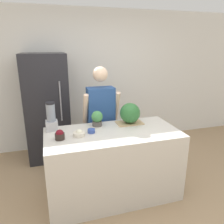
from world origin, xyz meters
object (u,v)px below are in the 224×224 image
at_px(person, 101,121).
at_px(watermelon, 130,113).
at_px(refrigerator, 47,108).
at_px(bowl_cherries, 60,135).
at_px(blender, 51,118).
at_px(bowl_small_blue, 91,131).
at_px(potted_plant, 97,118).
at_px(bowl_cream, 79,133).

distance_m(person, watermelon, 0.52).
relative_size(refrigerator, bowl_cherries, 15.14).
relative_size(bowl_cherries, blender, 0.33).
bearing_deg(person, bowl_small_blue, -115.41).
relative_size(person, bowl_cherries, 13.77).
relative_size(watermelon, blender, 0.76).
xyz_separation_m(bowl_cherries, blender, (-0.08, 0.34, 0.10)).
bearing_deg(blender, potted_plant, -1.99).
relative_size(refrigerator, person, 1.10).
bearing_deg(bowl_small_blue, person, 64.59).
distance_m(refrigerator, watermelon, 1.57).
bearing_deg(refrigerator, blender, -87.49).
height_order(bowl_cream, potted_plant, potted_plant).
height_order(person, bowl_cherries, person).
relative_size(refrigerator, potted_plant, 8.80).
relative_size(refrigerator, bowl_small_blue, 19.82).
relative_size(watermelon, potted_plant, 1.34).
xyz_separation_m(watermelon, blender, (-1.04, 0.07, 0.00)).
xyz_separation_m(refrigerator, potted_plant, (0.64, -1.08, 0.10)).
distance_m(bowl_small_blue, potted_plant, 0.27).
height_order(bowl_cream, blender, blender).
height_order(person, potted_plant, person).
relative_size(person, blender, 4.53).
bearing_deg(bowl_small_blue, watermelon, 16.80).
bearing_deg(potted_plant, refrigerator, 120.54).
height_order(bowl_cherries, potted_plant, potted_plant).
xyz_separation_m(watermelon, potted_plant, (-0.45, 0.05, -0.05)).
relative_size(watermelon, bowl_cream, 1.89).
relative_size(bowl_small_blue, potted_plant, 0.44).
distance_m(bowl_cherries, potted_plant, 0.60).
bearing_deg(bowl_small_blue, bowl_cherries, -166.24).
bearing_deg(potted_plant, person, 67.82).
xyz_separation_m(bowl_cream, blender, (-0.30, 0.29, 0.13)).
bearing_deg(bowl_small_blue, refrigerator, 111.47).
bearing_deg(potted_plant, watermelon, -5.70).
height_order(watermelon, bowl_small_blue, watermelon).
bearing_deg(person, bowl_cream, -125.09).
xyz_separation_m(refrigerator, blender, (0.05, -1.06, 0.15)).
distance_m(blender, potted_plant, 0.59).
bearing_deg(blender, bowl_cream, -44.00).
height_order(refrigerator, bowl_cherries, refrigerator).
bearing_deg(bowl_cream, person, 54.91).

